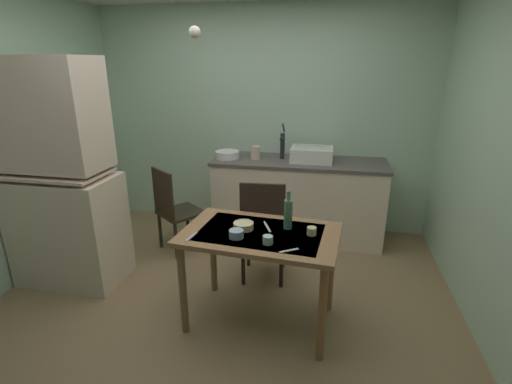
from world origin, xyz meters
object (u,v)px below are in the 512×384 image
Objects in this scene: serving_bowl_wide at (243,226)px; mug_dark at (268,240)px; sink_basin at (312,154)px; hand_pump at (282,144)px; dining_table at (260,246)px; chair_by_counter at (174,209)px; hutch_cabinet at (62,184)px; mixing_bowl_counter at (227,155)px; chair_far_side at (263,231)px; glass_bottle at (288,213)px.

mug_dark is (0.21, -0.20, 0.00)m from serving_bowl_wide.
sink_basin is 0.34m from hand_pump.
serving_bowl_wide is (-0.13, 0.03, 0.13)m from dining_table.
chair_by_counter is 1.37m from serving_bowl_wide.
hutch_cabinet is at bearing -142.08° from hand_pump.
chair_by_counter is (-0.42, -0.56, -0.46)m from mixing_bowl_counter.
hutch_cabinet reaches higher than sink_basin.
chair_far_side is 0.65m from glass_bottle.
hand_pump is 1.81m from mug_dark.
hutch_cabinet is 2.16× the size of chair_by_counter.
hutch_cabinet is 1.68m from mixing_bowl_counter.
dining_table is 0.31m from glass_bottle.
mixing_bowl_counter is 1.59m from serving_bowl_wide.
hutch_cabinet is 1.98m from glass_bottle.
glass_bottle is at bearing 13.47° from serving_bowl_wide.
chair_far_side is (-0.34, -1.00, -0.48)m from sink_basin.
chair_far_side is at bearing -21.44° from chair_by_counter.
hutch_cabinet is 1.08m from chair_by_counter.
sink_basin is 1.13× the size of hand_pump.
serving_bowl_wide is (-0.07, -1.58, -0.29)m from hand_pump.
hand_pump is 1.48× the size of mixing_bowl_counter.
glass_bottle is (0.10, 0.28, 0.09)m from mug_dark.
mug_dark is at bearing -77.66° from chair_far_side.
hutch_cabinet is at bearing 166.80° from mug_dark.
glass_bottle is at bearing -60.29° from chair_far_side.
hand_pump is at bearing 89.03° from chair_far_side.
glass_bottle reaches higher than serving_bowl_wide.
hutch_cabinet is at bearing -170.10° from chair_far_side.
sink_basin is at bearing -7.93° from hand_pump.
chair_far_side reaches higher than serving_bowl_wide.
hand_pump reaches higher than glass_bottle.
mug_dark is at bearing -44.10° from chair_by_counter.
sink_basin reaches higher than serving_bowl_wide.
chair_by_counter is (-1.35, -0.61, -0.50)m from sink_basin.
dining_table is 16.94× the size of mug_dark.
glass_bottle reaches higher than chair_by_counter.
chair_far_side reaches higher than chair_by_counter.
mixing_bowl_counter is at bearing 109.59° from serving_bowl_wide.
mixing_bowl_counter reaches higher than dining_table.
chair_by_counter is 3.14× the size of glass_bottle.
hand_pump is at bearing 94.59° from mug_dark.
sink_basin is 6.37× the size of mug_dark.
hand_pump reaches higher than dining_table.
sink_basin is at bearing 84.03° from mug_dark.
hutch_cabinet is 1.78m from chair_far_side.
mug_dark is (0.08, -0.17, 0.14)m from dining_table.
sink_basin is 2.99× the size of serving_bowl_wide.
serving_bowl_wide is at bearing -44.33° from chair_by_counter.
chair_by_counter is at bearing 146.01° from glass_bottle.
chair_by_counter is at bearing 135.67° from serving_bowl_wide.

